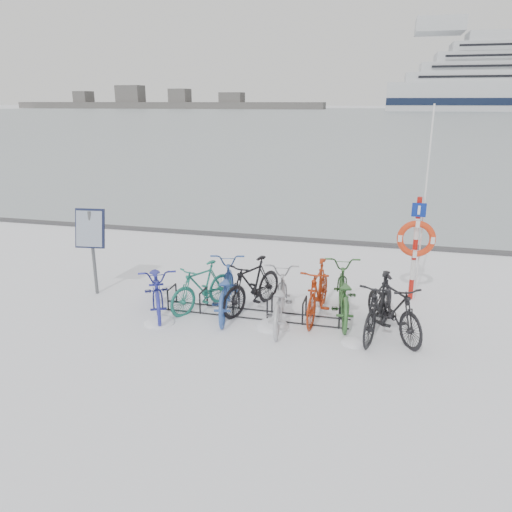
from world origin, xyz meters
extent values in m
plane|color=white|center=(0.00, 0.00, 0.00)|extent=(900.00, 900.00, 0.00)
cube|color=#9EA9B3|center=(0.00, 155.00, 0.01)|extent=(400.00, 298.00, 0.02)
cube|color=#3F3F42|center=(0.00, 5.90, 0.05)|extent=(400.00, 0.25, 0.10)
cylinder|color=black|center=(-1.80, -0.22, 0.22)|extent=(0.04, 0.04, 0.44)
cylinder|color=black|center=(-1.80, 0.22, 0.22)|extent=(0.04, 0.04, 0.44)
cylinder|color=black|center=(-1.80, 0.00, 0.44)|extent=(0.04, 0.44, 0.04)
cylinder|color=black|center=(-1.08, -0.22, 0.22)|extent=(0.04, 0.04, 0.44)
cylinder|color=black|center=(-1.08, 0.22, 0.22)|extent=(0.04, 0.04, 0.44)
cylinder|color=black|center=(-1.08, 0.00, 0.44)|extent=(0.04, 0.44, 0.04)
cylinder|color=black|center=(-0.36, -0.22, 0.22)|extent=(0.04, 0.04, 0.44)
cylinder|color=black|center=(-0.36, 0.22, 0.22)|extent=(0.04, 0.04, 0.44)
cylinder|color=black|center=(-0.36, 0.00, 0.44)|extent=(0.04, 0.44, 0.04)
cylinder|color=black|center=(0.36, -0.22, 0.22)|extent=(0.04, 0.04, 0.44)
cylinder|color=black|center=(0.36, 0.22, 0.22)|extent=(0.04, 0.04, 0.44)
cylinder|color=black|center=(0.36, 0.00, 0.44)|extent=(0.04, 0.44, 0.04)
cylinder|color=black|center=(1.08, -0.22, 0.22)|extent=(0.04, 0.04, 0.44)
cylinder|color=black|center=(1.08, 0.22, 0.22)|extent=(0.04, 0.04, 0.44)
cylinder|color=black|center=(1.08, 0.00, 0.44)|extent=(0.04, 0.44, 0.04)
cylinder|color=black|center=(1.80, -0.22, 0.22)|extent=(0.04, 0.04, 0.44)
cylinder|color=black|center=(1.80, 0.22, 0.22)|extent=(0.04, 0.04, 0.44)
cylinder|color=black|center=(1.80, 0.00, 0.44)|extent=(0.04, 0.44, 0.04)
cylinder|color=black|center=(0.00, -0.22, 0.02)|extent=(4.00, 0.03, 0.03)
cylinder|color=black|center=(0.00, 0.22, 0.02)|extent=(4.00, 0.03, 0.03)
cylinder|color=#595B5E|center=(-3.80, 0.28, 0.97)|extent=(0.08, 0.08, 1.93)
cube|color=black|center=(-3.80, 0.25, 1.56)|extent=(0.69, 0.32, 0.87)
cube|color=#8C99AD|center=(-3.80, 0.21, 1.56)|extent=(0.62, 0.25, 0.78)
cylinder|color=#B4150E|center=(3.21, 1.75, 0.23)|extent=(0.11, 0.11, 0.46)
cylinder|color=silver|center=(3.21, 1.75, 0.70)|extent=(0.11, 0.11, 0.46)
cylinder|color=#B4150E|center=(3.21, 1.75, 1.16)|extent=(0.11, 0.11, 0.46)
cylinder|color=silver|center=(3.21, 1.75, 1.62)|extent=(0.11, 0.11, 0.46)
cylinder|color=#B4150E|center=(3.21, 1.75, 2.09)|extent=(0.11, 0.11, 0.46)
torus|color=red|center=(3.21, 1.66, 1.42)|extent=(0.81, 0.14, 0.81)
cube|color=navy|center=(3.21, 1.67, 2.05)|extent=(0.29, 0.03, 0.29)
cylinder|color=silver|center=(3.32, 1.80, 2.11)|extent=(0.04, 0.04, 4.21)
cube|color=silver|center=(20.33, 229.26, 33.94)|extent=(19.39, 19.39, 5.82)
cube|color=#484848|center=(-120.00, 260.00, 1.75)|extent=(180.00, 12.00, 3.50)
cube|color=#484848|center=(-150.00, 260.00, 5.50)|extent=(24.00, 10.00, 8.00)
cube|color=#484848|center=(-90.00, 260.00, 5.00)|extent=(20.00, 10.00, 6.00)
imported|color=navy|center=(-2.00, -0.26, 0.55)|extent=(1.62, 2.21, 1.11)
imported|color=#1E705F|center=(-1.13, 0.08, 0.52)|extent=(1.25, 1.76, 1.04)
imported|color=#3054A2|center=(-0.60, 0.02, 0.56)|extent=(1.16, 2.24, 1.12)
imported|color=black|center=(-0.09, 0.32, 0.57)|extent=(1.25, 1.95, 1.14)
imported|color=#ADAEB5|center=(0.60, -0.24, 0.54)|extent=(0.97, 2.15, 1.09)
imported|color=#A02C0E|center=(1.31, 0.26, 0.59)|extent=(0.70, 2.00, 1.18)
imported|color=#33642F|center=(1.80, 0.39, 0.56)|extent=(1.03, 2.23, 1.12)
imported|color=black|center=(2.53, -0.24, 0.59)|extent=(1.01, 2.06, 1.19)
imported|color=black|center=(2.80, -0.21, 0.57)|extent=(1.45, 1.91, 1.14)
ellipsoid|color=white|center=(1.21, 0.72, 0.00)|extent=(0.47, 0.47, 0.16)
ellipsoid|color=white|center=(-0.60, 0.74, 0.00)|extent=(0.42, 0.42, 0.15)
ellipsoid|color=white|center=(2.14, -0.76, 0.00)|extent=(0.48, 0.48, 0.17)
ellipsoid|color=white|center=(-1.71, -0.85, 0.00)|extent=(0.62, 0.62, 0.22)
ellipsoid|color=white|center=(0.52, -0.46, 0.00)|extent=(0.67, 0.67, 0.23)
camera|label=1|loc=(2.44, -9.24, 4.27)|focal=35.00mm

